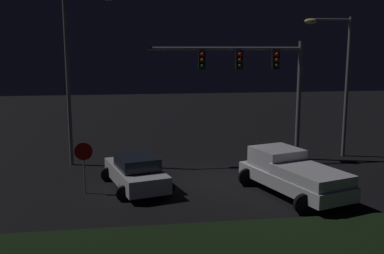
{
  "coord_description": "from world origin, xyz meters",
  "views": [
    {
      "loc": [
        -4.1,
        -20.05,
        6.13
      ],
      "look_at": [
        -1.2,
        0.26,
        2.48
      ],
      "focal_mm": 41.62,
      "sensor_mm": 36.0,
      "label": 1
    }
  ],
  "objects_px": {
    "traffic_signal_gantry": "(256,71)",
    "stop_sign": "(84,158)",
    "car_sedan": "(136,172)",
    "street_lamp_left": "(77,60)",
    "street_lamp_right": "(338,69)",
    "pickup_truck": "(291,171)"
  },
  "relations": [
    {
      "from": "traffic_signal_gantry",
      "to": "street_lamp_left",
      "type": "xyz_separation_m",
      "value": [
        -9.37,
        0.51,
        0.64
      ]
    },
    {
      "from": "car_sedan",
      "to": "street_lamp_right",
      "type": "height_order",
      "value": "street_lamp_right"
    },
    {
      "from": "pickup_truck",
      "to": "car_sedan",
      "type": "distance_m",
      "value": 6.7
    },
    {
      "from": "car_sedan",
      "to": "street_lamp_left",
      "type": "bearing_deg",
      "value": 16.76
    },
    {
      "from": "street_lamp_left",
      "to": "street_lamp_right",
      "type": "height_order",
      "value": "street_lamp_left"
    },
    {
      "from": "traffic_signal_gantry",
      "to": "street_lamp_right",
      "type": "xyz_separation_m",
      "value": [
        4.79,
        0.33,
        0.06
      ]
    },
    {
      "from": "pickup_truck",
      "to": "traffic_signal_gantry",
      "type": "distance_m",
      "value": 6.99
    },
    {
      "from": "street_lamp_left",
      "to": "street_lamp_right",
      "type": "distance_m",
      "value": 14.17
    },
    {
      "from": "street_lamp_right",
      "to": "stop_sign",
      "type": "distance_m",
      "value": 14.74
    },
    {
      "from": "car_sedan",
      "to": "stop_sign",
      "type": "distance_m",
      "value": 2.37
    },
    {
      "from": "traffic_signal_gantry",
      "to": "street_lamp_left",
      "type": "height_order",
      "value": "street_lamp_left"
    },
    {
      "from": "stop_sign",
      "to": "traffic_signal_gantry",
      "type": "bearing_deg",
      "value": 27.2
    },
    {
      "from": "street_lamp_left",
      "to": "stop_sign",
      "type": "bearing_deg",
      "value": -82.53
    },
    {
      "from": "car_sedan",
      "to": "stop_sign",
      "type": "xyz_separation_m",
      "value": [
        -2.18,
        -0.42,
        0.82
      ]
    },
    {
      "from": "pickup_truck",
      "to": "street_lamp_right",
      "type": "distance_m",
      "value": 8.77
    },
    {
      "from": "car_sedan",
      "to": "traffic_signal_gantry",
      "type": "bearing_deg",
      "value": -73.18
    },
    {
      "from": "car_sedan",
      "to": "street_lamp_right",
      "type": "relative_size",
      "value": 0.6
    },
    {
      "from": "street_lamp_left",
      "to": "stop_sign",
      "type": "distance_m",
      "value": 6.41
    },
    {
      "from": "traffic_signal_gantry",
      "to": "street_lamp_right",
      "type": "distance_m",
      "value": 4.8
    },
    {
      "from": "traffic_signal_gantry",
      "to": "car_sedan",
      "type": "bearing_deg",
      "value": -148.15
    },
    {
      "from": "traffic_signal_gantry",
      "to": "stop_sign",
      "type": "relative_size",
      "value": 3.73
    },
    {
      "from": "street_lamp_right",
      "to": "car_sedan",
      "type": "bearing_deg",
      "value": -158.81
    }
  ]
}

